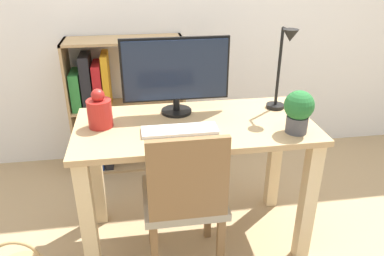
{
  "coord_description": "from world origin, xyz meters",
  "views": [
    {
      "loc": [
        -0.28,
        -1.71,
        1.54
      ],
      "look_at": [
        0.0,
        0.1,
        0.67
      ],
      "focal_mm": 35.0,
      "sensor_mm": 36.0,
      "label": 1
    }
  ],
  "objects_px": {
    "vase": "(100,111)",
    "chair": "(185,197)",
    "desk_lamp": "(284,62)",
    "monitor": "(176,72)",
    "potted_plant": "(299,110)",
    "keyboard": "(180,130)",
    "bookshelf": "(107,110)"
  },
  "relations": [
    {
      "from": "vase",
      "to": "chair",
      "type": "distance_m",
      "value": 0.59
    },
    {
      "from": "chair",
      "to": "keyboard",
      "type": "bearing_deg",
      "value": 90.59
    },
    {
      "from": "potted_plant",
      "to": "chair",
      "type": "relative_size",
      "value": 0.25
    },
    {
      "from": "desk_lamp",
      "to": "potted_plant",
      "type": "xyz_separation_m",
      "value": [
        -0.01,
        -0.26,
        -0.16
      ]
    },
    {
      "from": "vase",
      "to": "desk_lamp",
      "type": "relative_size",
      "value": 0.44
    },
    {
      "from": "potted_plant",
      "to": "chair",
      "type": "distance_m",
      "value": 0.69
    },
    {
      "from": "keyboard",
      "to": "vase",
      "type": "relative_size",
      "value": 1.87
    },
    {
      "from": "keyboard",
      "to": "chair",
      "type": "bearing_deg",
      "value": -89.16
    },
    {
      "from": "desk_lamp",
      "to": "bookshelf",
      "type": "xyz_separation_m",
      "value": [
        -0.98,
        0.83,
        -0.55
      ]
    },
    {
      "from": "vase",
      "to": "chair",
      "type": "xyz_separation_m",
      "value": [
        0.38,
        -0.27,
        -0.37
      ]
    },
    {
      "from": "keyboard",
      "to": "bookshelf",
      "type": "height_order",
      "value": "bookshelf"
    },
    {
      "from": "monitor",
      "to": "keyboard",
      "type": "height_order",
      "value": "monitor"
    },
    {
      "from": "vase",
      "to": "bookshelf",
      "type": "height_order",
      "value": "bookshelf"
    },
    {
      "from": "potted_plant",
      "to": "chair",
      "type": "height_order",
      "value": "potted_plant"
    },
    {
      "from": "potted_plant",
      "to": "bookshelf",
      "type": "height_order",
      "value": "bookshelf"
    },
    {
      "from": "keyboard",
      "to": "desk_lamp",
      "type": "distance_m",
      "value": 0.65
    },
    {
      "from": "vase",
      "to": "potted_plant",
      "type": "height_order",
      "value": "potted_plant"
    },
    {
      "from": "desk_lamp",
      "to": "chair",
      "type": "relative_size",
      "value": 0.54
    },
    {
      "from": "chair",
      "to": "desk_lamp",
      "type": "bearing_deg",
      "value": 28.81
    },
    {
      "from": "vase",
      "to": "desk_lamp",
      "type": "bearing_deg",
      "value": 2.85
    },
    {
      "from": "potted_plant",
      "to": "keyboard",
      "type": "bearing_deg",
      "value": 170.68
    },
    {
      "from": "vase",
      "to": "chair",
      "type": "height_order",
      "value": "vase"
    },
    {
      "from": "bookshelf",
      "to": "vase",
      "type": "bearing_deg",
      "value": -87.55
    },
    {
      "from": "chair",
      "to": "bookshelf",
      "type": "height_order",
      "value": "bookshelf"
    },
    {
      "from": "potted_plant",
      "to": "chair",
      "type": "xyz_separation_m",
      "value": [
        -0.55,
        -0.06,
        -0.4
      ]
    },
    {
      "from": "vase",
      "to": "potted_plant",
      "type": "xyz_separation_m",
      "value": [
        0.94,
        -0.21,
        0.03
      ]
    },
    {
      "from": "vase",
      "to": "chair",
      "type": "relative_size",
      "value": 0.24
    },
    {
      "from": "monitor",
      "to": "potted_plant",
      "type": "distance_m",
      "value": 0.65
    },
    {
      "from": "keyboard",
      "to": "chair",
      "type": "distance_m",
      "value": 0.33
    },
    {
      "from": "monitor",
      "to": "bookshelf",
      "type": "relative_size",
      "value": 0.57
    },
    {
      "from": "potted_plant",
      "to": "desk_lamp",
      "type": "bearing_deg",
      "value": 87.8
    },
    {
      "from": "keyboard",
      "to": "bookshelf",
      "type": "relative_size",
      "value": 0.37
    }
  ]
}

